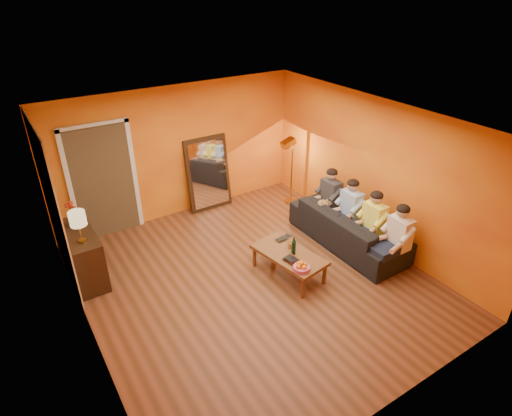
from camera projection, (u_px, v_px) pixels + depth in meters
room_shell at (241, 200)px, 6.56m from camera, size 5.00×5.50×2.60m
white_accent at (52, 206)px, 6.40m from camera, size 0.02×1.90×2.58m
doorway_recess at (102, 180)px, 7.79m from camera, size 1.06×0.30×2.10m
door_jamb_left at (70, 190)px, 7.43m from camera, size 0.08×0.06×2.20m
door_jamb_right at (134, 175)px, 7.97m from camera, size 0.08×0.06×2.20m
door_header at (93, 125)px, 7.18m from camera, size 1.22×0.06×0.08m
mirror_frame at (208, 174)px, 8.75m from camera, size 0.92×0.27×1.51m
mirror_glass at (209, 174)px, 8.72m from camera, size 0.78×0.21×1.35m
sideboard at (83, 255)px, 6.79m from camera, size 0.44×1.18×0.85m
table_lamp at (79, 227)px, 6.24m from camera, size 0.24×0.24×0.51m
sofa at (348, 227)px, 7.70m from camera, size 2.31×0.90×0.68m
coffee_table at (288, 264)px, 6.95m from camera, size 0.81×1.30×0.42m
floor_lamp at (292, 172)px, 8.92m from camera, size 0.30×0.24×1.44m
dog at (328, 219)px, 7.91m from camera, size 0.60×0.73×0.74m
person_far_left at (399, 238)px, 6.90m from camera, size 0.70×0.44×1.22m
person_mid_left at (373, 223)px, 7.30m from camera, size 0.70×0.44×1.22m
person_mid_right at (351, 210)px, 7.71m from camera, size 0.70×0.44×1.22m
person_far_right at (330, 198)px, 8.11m from camera, size 0.70×0.44×1.22m
fruit_bowl at (302, 265)px, 6.43m from camera, size 0.26×0.26×0.16m
wine_bottle at (294, 246)px, 6.76m from camera, size 0.07×0.07×0.31m
tumbler at (291, 245)px, 6.97m from camera, size 0.12×0.12×0.10m
laptop at (285, 239)px, 7.19m from camera, size 0.32×0.23×0.02m
book_lower at (287, 262)px, 6.61m from camera, size 0.22×0.27×0.02m
book_mid at (287, 261)px, 6.62m from camera, size 0.17×0.22×0.02m
book_upper at (288, 261)px, 6.59m from camera, size 0.18×0.22×0.02m
vase at (73, 221)px, 6.73m from camera, size 0.17×0.17×0.18m
flowers at (70, 206)px, 6.61m from camera, size 0.17×0.17×0.45m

